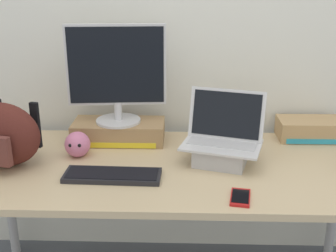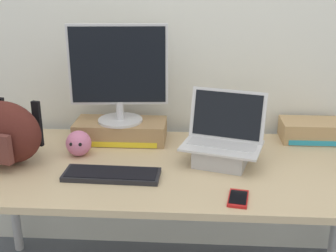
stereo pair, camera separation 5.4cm
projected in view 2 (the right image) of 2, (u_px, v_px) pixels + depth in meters
name	position (u px, v px, depth m)	size (l,w,h in m)	color
back_wall	(174.00, 20.00, 2.23)	(7.00, 0.10, 2.60)	silver
desk	(168.00, 177.00, 1.97)	(1.91, 0.82, 0.73)	tan
toner_box_yellow	(121.00, 131.00, 2.20)	(0.45, 0.21, 0.10)	#9E7A51
desktop_monitor	(118.00, 73.00, 2.10)	(0.47, 0.22, 0.48)	silver
open_laptop	(222.00, 148.00, 1.94)	(0.39, 0.32, 0.31)	#ADADB2
external_keyboard	(112.00, 174.00, 1.83)	(0.40, 0.15, 0.02)	black
messenger_backpack	(5.00, 133.00, 1.92)	(0.38, 0.29, 0.28)	#4C1E19
cell_phone	(238.00, 198.00, 1.65)	(0.09, 0.14, 0.01)	red
plush_toy	(79.00, 143.00, 2.02)	(0.12, 0.12, 0.12)	#CC7099
toner_box_cyan	(313.00, 131.00, 2.20)	(0.32, 0.18, 0.10)	tan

